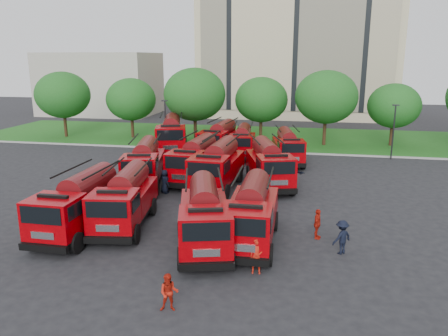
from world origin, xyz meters
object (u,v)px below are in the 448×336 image
(fire_truck_0, at_px, (80,204))
(fire_truck_1, at_px, (125,199))
(fire_truck_3, at_px, (251,213))
(firefighter_1, at_px, (170,310))
(firefighter_2, at_px, (317,238))
(fire_truck_7, at_px, (269,164))
(firefighter_4, at_px, (165,193))
(fire_truck_2, at_px, (204,216))
(firefighter_3, at_px, (341,253))
(fire_truck_8, at_px, (172,135))
(fire_truck_9, at_px, (220,139))
(fire_truck_6, at_px, (218,166))
(fire_truck_4, at_px, (144,164))
(fire_truck_11, at_px, (288,147))
(firefighter_5, at_px, (292,186))
(firefighter_0, at_px, (256,273))
(fire_truck_5, at_px, (196,160))
(fire_truck_10, at_px, (242,142))

(fire_truck_0, relative_size, fire_truck_1, 0.99)
(fire_truck_3, relative_size, firefighter_1, 4.67)
(firefighter_2, bearing_deg, fire_truck_7, 30.31)
(fire_truck_0, xyz_separation_m, firefighter_4, (2.26, 7.56, -1.61))
(fire_truck_2, bearing_deg, firefighter_3, -11.70)
(fire_truck_8, bearing_deg, fire_truck_9, -20.38)
(fire_truck_7, bearing_deg, fire_truck_9, 104.37)
(fire_truck_6, distance_m, fire_truck_7, 3.81)
(fire_truck_2, relative_size, fire_truck_3, 1.05)
(fire_truck_3, relative_size, fire_truck_9, 0.95)
(fire_truck_9, bearing_deg, fire_truck_4, -102.63)
(fire_truck_2, distance_m, firefighter_4, 9.52)
(fire_truck_6, distance_m, fire_truck_11, 10.02)
(fire_truck_6, bearing_deg, firefighter_2, -45.97)
(fire_truck_8, bearing_deg, firefighter_2, -69.50)
(fire_truck_0, relative_size, fire_truck_3, 1.02)
(firefighter_1, xyz_separation_m, firefighter_4, (-4.81, 14.02, 0.00))
(fire_truck_8, height_order, firefighter_5, fire_truck_8)
(firefighter_0, relative_size, firefighter_3, 0.97)
(fire_truck_1, relative_size, fire_truck_5, 0.98)
(fire_truck_3, height_order, firefighter_5, fire_truck_3)
(fire_truck_4, bearing_deg, fire_truck_2, -67.86)
(fire_truck_8, relative_size, firefighter_0, 5.10)
(fire_truck_7, xyz_separation_m, fire_truck_9, (-5.51, 9.19, -0.00))
(fire_truck_1, relative_size, firefighter_5, 3.73)
(fire_truck_9, xyz_separation_m, fire_truck_10, (2.17, 0.06, -0.16))
(firefighter_5, bearing_deg, fire_truck_3, 87.64)
(fire_truck_7, height_order, firefighter_2, fire_truck_7)
(fire_truck_4, xyz_separation_m, firefighter_0, (9.81, -12.23, -1.62))
(firefighter_0, xyz_separation_m, firefighter_2, (2.68, 4.39, 0.00))
(fire_truck_1, bearing_deg, fire_truck_9, 76.74)
(fire_truck_11, relative_size, firefighter_2, 4.15)
(fire_truck_4, xyz_separation_m, fire_truck_11, (10.13, 9.05, -0.15))
(fire_truck_2, distance_m, firefighter_1, 6.15)
(firefighter_5, bearing_deg, firefighter_3, 110.99)
(fire_truck_7, relative_size, fire_truck_11, 1.12)
(firefighter_5, bearing_deg, firefighter_4, 27.84)
(fire_truck_3, distance_m, firefighter_5, 10.77)
(fire_truck_9, xyz_separation_m, firefighter_1, (3.35, -26.47, -1.63))
(fire_truck_2, xyz_separation_m, fire_truck_9, (-3.32, 20.53, 0.04))
(fire_truck_1, height_order, fire_truck_7, fire_truck_7)
(fire_truck_1, relative_size, firefighter_1, 4.80)
(fire_truck_0, bearing_deg, fire_truck_10, 74.11)
(firefighter_0, xyz_separation_m, firefighter_4, (-7.69, 10.48, 0.00))
(fire_truck_9, bearing_deg, fire_truck_2, -74.95)
(fire_truck_11, xyz_separation_m, firefighter_0, (-0.32, -21.28, -1.47))
(fire_truck_0, distance_m, firefighter_5, 15.55)
(firefighter_2, height_order, firefighter_3, firefighter_3)
(firefighter_2, bearing_deg, fire_truck_8, 46.57)
(fire_truck_5, distance_m, firefighter_2, 13.27)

